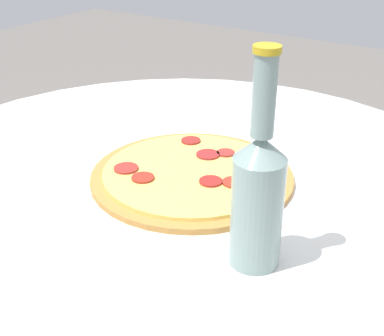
# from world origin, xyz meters

# --- Properties ---
(table) EXTENTS (1.09, 1.09, 0.74)m
(table) POSITION_xyz_m (0.00, 0.00, 0.57)
(table) COLOR silver
(table) RESTS_ON ground_plane
(pizza) EXTENTS (0.34, 0.34, 0.02)m
(pizza) POSITION_xyz_m (0.02, 0.01, 0.75)
(pizza) COLOR #B77F3D
(pizza) RESTS_ON table
(beer_bottle) EXTENTS (0.07, 0.07, 0.28)m
(beer_bottle) POSITION_xyz_m (0.22, -0.14, 0.85)
(beer_bottle) COLOR gray
(beer_bottle) RESTS_ON table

